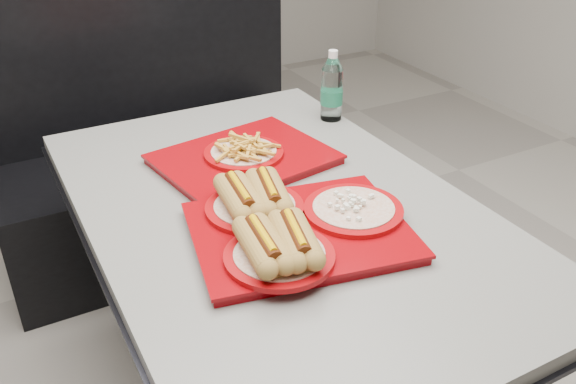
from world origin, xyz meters
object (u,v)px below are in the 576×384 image
booth_bench (157,157)px  water_bottle (332,90)px  tray_near (291,224)px  tray_far (244,155)px  diner_table (278,257)px

booth_bench → water_bottle: bearing=-59.7°
tray_near → tray_far: 0.40m
tray_far → tray_near: bearing=-99.3°
booth_bench → tray_far: booth_bench is taller
booth_bench → tray_near: size_ratio=2.47×
tray_near → water_bottle: (0.45, 0.55, 0.06)m
tray_near → water_bottle: 0.71m
tray_near → booth_bench: bearing=88.0°
tray_far → diner_table: bearing=-94.8°
diner_table → water_bottle: water_bottle is taller
booth_bench → tray_near: booth_bench is taller
tray_near → water_bottle: size_ratio=2.40×
tray_far → booth_bench: bearing=91.4°
diner_table → water_bottle: bearing=44.5°
booth_bench → water_bottle: booth_bench is taller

